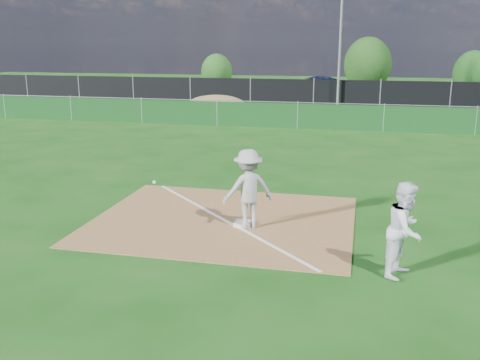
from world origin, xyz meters
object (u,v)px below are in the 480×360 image
Objects in this scene: light_pole at (340,43)px; tree_left at (217,72)px; car_left at (241,88)px; car_right at (420,95)px; tree_mid at (368,64)px; car_mid at (330,89)px; tree_right at (473,73)px; first_base at (243,223)px; runner at (405,230)px; play_at_first at (248,189)px.

light_pole reaches higher than tree_left.
car_left is (-7.25, 5.17, -3.25)m from light_pole.
tree_mid reaches higher than car_right.
car_left is 6.45m from car_mid.
tree_left is (-3.41, 5.85, 0.84)m from car_left.
tree_right is (7.67, -1.75, -0.52)m from tree_mid.
tree_left reaches higher than first_base.
tree_mid reaches higher than runner.
tree_right is at bearing -30.44° from car_right.
car_mid is 1.65× the size of tree_left.
tree_right is at bearing -2.90° from tree_left.
car_left is at bearing -163.76° from tree_right.
tree_left is 12.40m from tree_mid.
car_mid is 6.04m from car_right.
light_pole is 1.80× the size of tree_mid.
tree_left is at bearing 76.22° from car_right.
tree_right is at bearing 46.90° from light_pole.
car_left is at bearing 95.84° from car_right.
first_base is 0.08× the size of tree_mid.
tree_right is at bearing 11.31° from runner.
tree_right is (10.33, 32.00, 1.71)m from first_base.
first_base is at bearing -92.52° from light_pole.
tree_left is (-9.86, 6.13, 0.74)m from car_mid.
tree_mid is at bearing 85.49° from first_base.
car_mid is at bearing 89.65° from first_base.
first_base is at bearing -107.89° from tree_right.
first_base is 0.14× the size of play_at_first.
light_pole reaches higher than tree_mid.
tree_right reaches higher than first_base.
tree_mid is 7.88m from tree_right.
tree_mid is (8.95, 6.58, 1.54)m from car_left.
tree_left reaches higher than car_mid.
tree_left is 0.90× the size of tree_right.
car_left reaches higher than car_right.
car_mid is 1.14× the size of tree_mid.
light_pole is 1.57× the size of car_mid.
car_left is at bearing -59.75° from tree_left.
car_mid is 1.48× the size of tree_right.
play_at_first is 0.64× the size of car_left.
runner is 0.42× the size of car_right.
play_at_first is 0.62× the size of tree_mid.
first_base is 33.92m from tree_mid.
car_mid reaches higher than first_base.
light_pole is 22.36m from first_base.
play_at_first is at bearing -73.45° from tree_left.
tree_left is 20.06m from tree_right.
runner is 0.39× the size of tree_mid.
car_left is at bearing 103.26° from play_at_first.
tree_right reaches higher than tree_left.
light_pole reaches higher than play_at_first.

